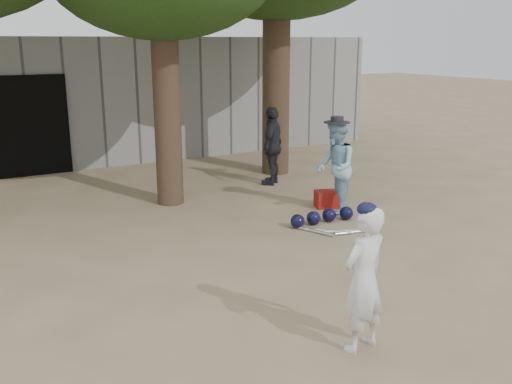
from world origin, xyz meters
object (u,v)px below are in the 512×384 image
boy_player (364,279)px  spectator_blue (335,167)px  spectator_dark (272,146)px  red_bag (327,199)px

boy_player → spectator_blue: 4.59m
spectator_blue → boy_player: bearing=-7.2°
boy_player → spectator_dark: size_ratio=0.90×
boy_player → spectator_dark: bearing=-124.4°
red_bag → spectator_dark: bearing=89.1°
spectator_blue → red_bag: spectator_blue is taller
spectator_dark → red_bag: bearing=47.9°
boy_player → spectator_dark: 6.64m
boy_player → spectator_dark: spectator_dark is taller
spectator_blue → spectator_dark: size_ratio=1.00×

